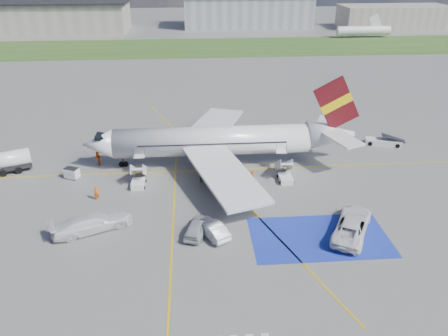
{
  "coord_description": "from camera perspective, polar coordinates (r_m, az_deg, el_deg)",
  "views": [
    {
      "loc": [
        -2.59,
        -39.9,
        26.2
      ],
      "look_at": [
        0.96,
        5.55,
        3.5
      ],
      "focal_mm": 35.0,
      "sensor_mm": 36.0,
      "label": 1
    }
  ],
  "objects": [
    {
      "name": "staging_box",
      "position": [
        46.19,
        12.34,
        -8.79
      ],
      "size": [
        14.0,
        8.0,
        0.01
      ],
      "primitive_type": "cube",
      "color": "#1C30A8",
      "rests_on": "ground"
    },
    {
      "name": "crew_fwd",
      "position": [
        53.16,
        -16.3,
        -3.17
      ],
      "size": [
        0.67,
        0.49,
        1.71
      ],
      "primitive_type": "imported",
      "rotation": [
        0.0,
        0.0,
        0.13
      ],
      "color": "#FF610D",
      "rests_on": "ground"
    },
    {
      "name": "airstairs_fwd",
      "position": [
        55.36,
        -11.12,
        -1.59
      ],
      "size": [
        1.9,
        5.2,
        3.6
      ],
      "color": "silver",
      "rests_on": "ground"
    },
    {
      "name": "terminal_east",
      "position": [
        186.29,
        21.27,
        17.96
      ],
      "size": [
        40.0,
        16.0,
        8.0
      ],
      "primitive_type": "cube",
      "color": "gray",
      "rests_on": "ground"
    },
    {
      "name": "ground",
      "position": [
        47.8,
        -0.63,
        -6.77
      ],
      "size": [
        400.0,
        400.0,
        0.0
      ],
      "primitive_type": "plane",
      "color": "#60605E",
      "rests_on": "ground"
    },
    {
      "name": "terminal_centre",
      "position": [
        177.51,
        3.06,
        19.9
      ],
      "size": [
        48.0,
        18.0,
        12.0
      ],
      "primitive_type": "cube",
      "color": "gray",
      "rests_on": "ground"
    },
    {
      "name": "crew_aft",
      "position": [
        54.73,
        3.7,
        -1.17
      ],
      "size": [
        0.78,
        1.08,
        1.71
      ],
      "primitive_type": "imported",
      "rotation": [
        0.0,
        0.0,
        1.98
      ],
      "color": "orange",
      "rests_on": "ground"
    },
    {
      "name": "airliner",
      "position": [
        58.67,
        -0.11,
        3.6
      ],
      "size": [
        36.81,
        32.95,
        11.92
      ],
      "color": "silver",
      "rests_on": "ground"
    },
    {
      "name": "taxiway_line_cross",
      "position": [
        39.82,
        -7.06,
        -14.91
      ],
      "size": [
        0.2,
        60.0,
        0.01
      ],
      "primitive_type": "cube",
      "color": "gold",
      "rests_on": "ground"
    },
    {
      "name": "terminal_west",
      "position": [
        179.06,
        -22.58,
        17.79
      ],
      "size": [
        60.0,
        22.0,
        10.0
      ],
      "primitive_type": "cube",
      "color": "gray",
      "rests_on": "ground"
    },
    {
      "name": "crew_nose",
      "position": [
        61.52,
        -16.14,
        1.16
      ],
      "size": [
        1.13,
        1.19,
        1.95
      ],
      "primitive_type": "imported",
      "rotation": [
        0.0,
        0.0,
        -1.01
      ],
      "color": "#EA560C",
      "rests_on": "ground"
    },
    {
      "name": "airstairs_aft",
      "position": [
        56.13,
        7.96,
        -0.91
      ],
      "size": [
        1.9,
        5.2,
        3.6
      ],
      "color": "silver",
      "rests_on": "ground"
    },
    {
      "name": "belt_loader",
      "position": [
        70.05,
        20.12,
        3.19
      ],
      "size": [
        5.81,
        3.34,
        1.68
      ],
      "rotation": [
        0.0,
        0.0,
        -0.29
      ],
      "color": "silver",
      "rests_on": "ground"
    },
    {
      "name": "gpu_cart",
      "position": [
        59.12,
        -19.25,
        -0.71
      ],
      "size": [
        2.06,
        1.71,
        1.48
      ],
      "rotation": [
        0.0,
        0.0,
        -0.41
      ],
      "color": "silver",
      "rests_on": "ground"
    },
    {
      "name": "car_silver_b",
      "position": [
        44.99,
        -1.61,
        -7.93
      ],
      "size": [
        3.82,
        4.97,
        1.57
      ],
      "primitive_type": "imported",
      "rotation": [
        0.0,
        0.0,
        3.66
      ],
      "color": "silver",
      "rests_on": "ground"
    },
    {
      "name": "taxiway_line_diag",
      "position": [
        58.19,
        -1.44,
        -0.29
      ],
      "size": [
        20.71,
        56.45,
        0.01
      ],
      "primitive_type": "cube",
      "rotation": [
        0.0,
        0.0,
        0.35
      ],
      "color": "gold",
      "rests_on": "ground"
    },
    {
      "name": "taxiway_line_main",
      "position": [
        58.19,
        -1.44,
        -0.29
      ],
      "size": [
        120.0,
        0.2,
        0.01
      ],
      "primitive_type": "cube",
      "color": "gold",
      "rests_on": "ground"
    },
    {
      "name": "grass_strip",
      "position": [
        137.44,
        -3.42,
        15.44
      ],
      "size": [
        400.0,
        30.0,
        0.01
      ],
      "primitive_type": "cube",
      "color": "#2D4C1E",
      "rests_on": "ground"
    },
    {
      "name": "car_silver_a",
      "position": [
        45.28,
        -3.54,
        -7.7
      ],
      "size": [
        3.18,
        5.05,
        1.6
      ],
      "primitive_type": "imported",
      "rotation": [
        0.0,
        0.0,
        2.85
      ],
      "color": "#A9ABB0",
      "rests_on": "ground"
    },
    {
      "name": "van_white_b",
      "position": [
        47.51,
        -16.88,
        -6.55
      ],
      "size": [
        6.68,
        4.77,
        2.42
      ],
      "primitive_type": "imported",
      "rotation": [
        0.0,
        0.0,
        1.98
      ],
      "color": "silver",
      "rests_on": "ground"
    },
    {
      "name": "van_white_a",
      "position": [
        47.03,
        16.44,
        -6.82
      ],
      "size": [
        5.83,
        7.22,
        2.47
      ],
      "primitive_type": "imported",
      "rotation": [
        0.0,
        0.0,
        2.64
      ],
      "color": "white",
      "rests_on": "ground"
    }
  ]
}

